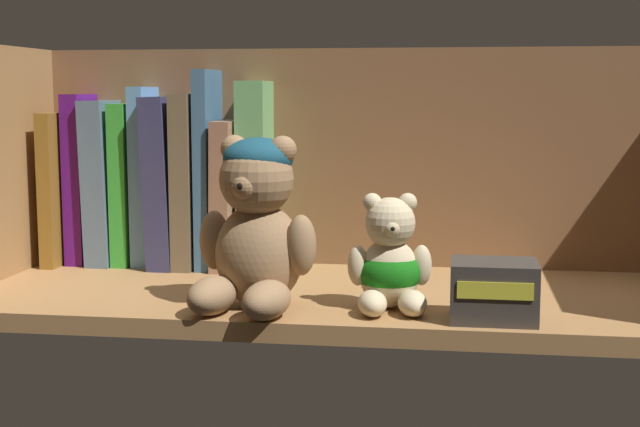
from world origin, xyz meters
TOP-DOWN VIEW (x-y plane):
  - shelf_board at (0.00, 0.00)cm, footprint 81.71×31.09cm
  - shelf_back_panel at (0.00, 16.14)cm, footprint 84.11×1.20cm
  - book_0 at (-38.45, 13.49)cm, footprint 1.82×14.12cm
  - book_1 at (-35.95, 13.49)cm, footprint 2.37×9.31cm
  - book_2 at (-32.83, 13.49)cm, footprint 3.50×10.96cm
  - book_3 at (-29.79, 13.49)cm, footprint 2.20×9.96cm
  - book_4 at (-27.30, 13.49)cm, footprint 1.97×9.58cm
  - book_5 at (-24.38, 13.49)cm, footprint 3.76×13.50cm
  - book_6 at (-21.22, 13.49)cm, footprint 2.47×13.20cm
  - book_7 at (-18.70, 13.49)cm, footprint 1.75×12.24cm
  - book_8 at (-16.24, 13.49)cm, footprint 2.71×13.55cm
  - book_9 at (-12.86, 13.49)cm, footprint 3.58×9.38cm
  - teddy_bear_larger at (-8.01, -9.24)cm, footprint 13.17×13.73cm
  - teddy_bear_smaller at (5.64, -7.93)cm, footprint 8.84×9.43cm
  - small_product_box at (15.98, -11.01)cm, footprint 8.32×6.73cm

SIDE VIEW (x-z plane):
  - shelf_board at x=0.00cm, z-range 0.00..2.00cm
  - small_product_box at x=15.98cm, z-range 2.00..7.80cm
  - teddy_bear_smaller at x=5.64cm, z-range 0.72..12.65cm
  - teddy_bear_larger at x=-8.01cm, z-range 1.54..19.27cm
  - book_8 at x=-16.24cm, z-range 1.98..20.61cm
  - book_0 at x=-38.45cm, z-range 2.00..21.53cm
  - book_3 at x=-29.79cm, z-range 2.00..22.66cm
  - book_2 at x=-32.83cm, z-range 1.97..23.11cm
  - book_5 at x=-24.38cm, z-range 1.96..23.59cm
  - book_1 at x=-35.95cm, z-range 2.00..23.86cm
  - book_6 at x=-21.22cm, z-range 2.00..23.91cm
  - book_4 at x=-27.30cm, z-range 2.00..24.79cm
  - book_9 at x=-12.86cm, z-range 2.00..25.49cm
  - book_7 at x=-18.70cm, z-range 2.00..26.87cm
  - shelf_back_panel at x=0.00cm, z-range 0.00..29.61cm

